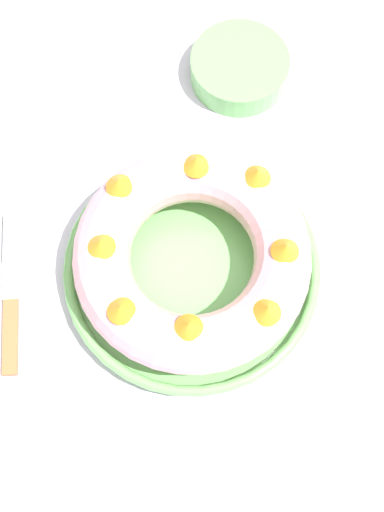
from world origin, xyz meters
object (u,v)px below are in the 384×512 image
Objects in this scene: serving_dish at (192,270)px; side_bowl at (239,68)px; bundt_cake at (192,256)px; cake_knife at (11,303)px.

serving_dish is 0.27m from side_bowl.
bundt_cake is at bearing -106.93° from side_bowl.
side_bowl is at bearing 73.07° from bundt_cake.
cake_knife is at bearing -135.30° from side_bowl.
cake_knife is (-0.20, -0.02, -0.05)m from bundt_cake.
cake_knife is 1.54× the size of side_bowl.
bundt_cake is at bearing 92.68° from serving_dish.
serving_dish is at bearing 10.51° from cake_knife.
serving_dish is 2.35× the size of side_bowl.
bundt_cake is 2.08× the size of side_bowl.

